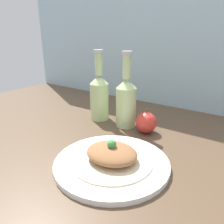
{
  "coord_description": "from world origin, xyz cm",
  "views": [
    {
      "loc": [
        32.81,
        -43.26,
        32.0
      ],
      "look_at": [
        -3.55,
        8.43,
        9.35
      ],
      "focal_mm": 35.0,
      "sensor_mm": 36.0,
      "label": 1
    }
  ],
  "objects_px": {
    "plate": "(112,162)",
    "cider_bottle_right": "(126,100)",
    "cider_bottle_left": "(99,95)",
    "apple": "(146,123)",
    "plated_food": "(112,155)"
  },
  "relations": [
    {
      "from": "plate",
      "to": "cider_bottle_right",
      "type": "distance_m",
      "value": 0.28
    },
    {
      "from": "cider_bottle_left",
      "to": "plate",
      "type": "bearing_deg",
      "value": -46.5
    },
    {
      "from": "apple",
      "to": "cider_bottle_left",
      "type": "bearing_deg",
      "value": 177.28
    },
    {
      "from": "plate",
      "to": "cider_bottle_left",
      "type": "distance_m",
      "value": 0.34
    },
    {
      "from": "plated_food",
      "to": "cider_bottle_left",
      "type": "relative_size",
      "value": 0.79
    },
    {
      "from": "cider_bottle_left",
      "to": "plated_food",
      "type": "bearing_deg",
      "value": -46.5
    },
    {
      "from": "cider_bottle_left",
      "to": "apple",
      "type": "bearing_deg",
      "value": -2.72
    },
    {
      "from": "plate",
      "to": "cider_bottle_right",
      "type": "relative_size",
      "value": 1.1
    },
    {
      "from": "plated_food",
      "to": "cider_bottle_right",
      "type": "bearing_deg",
      "value": 114.03
    },
    {
      "from": "cider_bottle_right",
      "to": "cider_bottle_left",
      "type": "bearing_deg",
      "value": 180.0
    },
    {
      "from": "cider_bottle_left",
      "to": "apple",
      "type": "xyz_separation_m",
      "value": [
        0.21,
        -0.01,
        -0.06
      ]
    },
    {
      "from": "cider_bottle_left",
      "to": "apple",
      "type": "distance_m",
      "value": 0.22
    },
    {
      "from": "cider_bottle_left",
      "to": "cider_bottle_right",
      "type": "height_order",
      "value": "same"
    },
    {
      "from": "plated_food",
      "to": "cider_bottle_right",
      "type": "xyz_separation_m",
      "value": [
        -0.11,
        0.24,
        0.07
      ]
    },
    {
      "from": "plate",
      "to": "cider_bottle_right",
      "type": "height_order",
      "value": "cider_bottle_right"
    }
  ]
}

